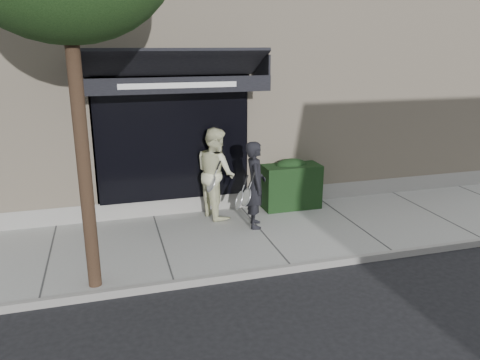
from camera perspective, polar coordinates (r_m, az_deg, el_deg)
name	(u,v)px	position (r m, az deg, el deg)	size (l,w,h in m)	color
ground	(262,237)	(9.50, 2.70, -6.98)	(80.00, 80.00, 0.00)	black
sidewalk	(262,234)	(9.47, 2.70, -6.65)	(20.00, 3.00, 0.12)	gray
curb	(291,268)	(8.16, 6.26, -10.66)	(20.00, 0.10, 0.14)	gray
building_facade	(207,80)	(13.53, -4.08, 12.02)	(14.30, 8.04, 5.64)	beige
hedge	(290,184)	(10.74, 6.17, -0.51)	(1.30, 0.70, 1.14)	black
pedestrian_front	(255,185)	(9.43, 1.85, -0.59)	(0.82, 0.89, 1.78)	black
pedestrian_back	(216,173)	(10.00, -2.98, 0.91)	(0.96, 1.11, 1.96)	beige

